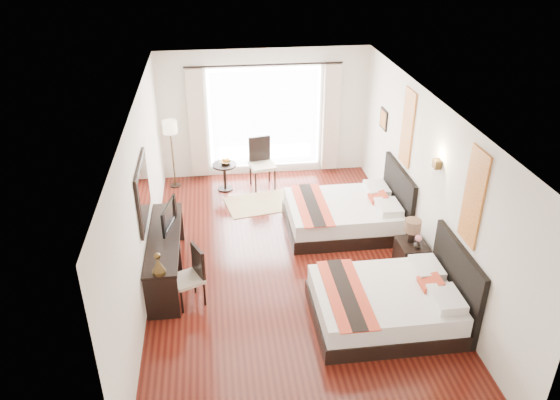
{
  "coord_description": "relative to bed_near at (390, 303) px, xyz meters",
  "views": [
    {
      "loc": [
        -1.1,
        -7.49,
        5.28
      ],
      "look_at": [
        -0.11,
        0.22,
        1.15
      ],
      "focal_mm": 35.0,
      "sensor_mm": 36.0,
      "label": 1
    }
  ],
  "objects": [
    {
      "name": "side_table",
      "position": [
        -2.2,
        4.53,
        -0.01
      ],
      "size": [
        0.51,
        0.51,
        0.59
      ],
      "primitive_type": "cylinder",
      "color": "black",
      "rests_on": "floor"
    },
    {
      "name": "console_desk",
      "position": [
        -3.25,
        1.52,
        0.07
      ],
      "size": [
        0.5,
        2.2,
        0.76
      ],
      "primitive_type": "cube",
      "color": "black",
      "rests_on": "floor"
    },
    {
      "name": "television",
      "position": [
        -3.23,
        1.81,
        0.66
      ],
      "size": [
        0.25,
        0.73,
        0.42
      ],
      "primitive_type": "imported",
      "rotation": [
        0.0,
        0.0,
        1.35
      ],
      "color": "black",
      "rests_on": "console_desk"
    },
    {
      "name": "vase",
      "position": [
        0.74,
        1.02,
        0.26
      ],
      "size": [
        0.14,
        0.14,
        0.13
      ],
      "primitive_type": "imported",
      "rotation": [
        0.0,
        0.0,
        0.19
      ],
      "color": "black",
      "rests_on": "nightstand"
    },
    {
      "name": "bed_near",
      "position": [
        0.0,
        0.0,
        0.0
      ],
      "size": [
        2.08,
        1.62,
        1.17
      ],
      "color": "black",
      "rests_on": "floor"
    },
    {
      "name": "ceiling",
      "position": [
        -1.26,
        1.53,
        2.49
      ],
      "size": [
        4.5,
        7.5,
        0.02
      ],
      "primitive_type": "cube",
      "color": "white",
      "rests_on": "wall_headboard"
    },
    {
      "name": "drape_left",
      "position": [
        -2.71,
        5.16,
        0.98
      ],
      "size": [
        0.35,
        0.14,
        2.35
      ],
      "primitive_type": "cube",
      "color": "tan",
      "rests_on": "floor"
    },
    {
      "name": "wall_headboard",
      "position": [
        0.98,
        1.53,
        1.1
      ],
      "size": [
        0.01,
        7.5,
        2.8
      ],
      "primitive_type": "cube",
      "color": "silver",
      "rests_on": "floor"
    },
    {
      "name": "bed_far",
      "position": [
        -0.01,
        2.62,
        0.0
      ],
      "size": [
        2.1,
        1.64,
        1.18
      ],
      "color": "black",
      "rests_on": "floor"
    },
    {
      "name": "jute_rug",
      "position": [
        -1.5,
        3.79,
        -0.3
      ],
      "size": [
        1.55,
        1.19,
        0.01
      ],
      "primitive_type": "cube",
      "rotation": [
        0.0,
        0.0,
        0.18
      ],
      "color": "tan",
      "rests_on": "floor"
    },
    {
      "name": "fruit_bowl",
      "position": [
        -2.17,
        4.55,
        0.31
      ],
      "size": [
        0.29,
        0.29,
        0.06
      ],
      "primitive_type": "imported",
      "rotation": [
        0.0,
        0.0,
        -0.37
      ],
      "color": "#442A18",
      "rests_on": "side_table"
    },
    {
      "name": "wall_entry",
      "position": [
        -1.26,
        -2.22,
        1.1
      ],
      "size": [
        4.5,
        0.01,
        2.8
      ],
      "primitive_type": "cube",
      "color": "silver",
      "rests_on": "floor"
    },
    {
      "name": "art_panel_far",
      "position": [
        0.97,
        2.62,
        1.65
      ],
      "size": [
        0.03,
        0.5,
        1.35
      ],
      "primitive_type": "cube",
      "color": "#923515",
      "rests_on": "wall_headboard"
    },
    {
      "name": "window_chair",
      "position": [
        -1.4,
        4.56,
        0.02
      ],
      "size": [
        0.58,
        0.58,
        1.08
      ],
      "rotation": [
        0.0,
        0.0,
        -1.39
      ],
      "color": "tan",
      "rests_on": "floor"
    },
    {
      "name": "wall_window",
      "position": [
        -1.26,
        5.27,
        1.1
      ],
      "size": [
        4.5,
        0.01,
        2.8
      ],
      "primitive_type": "cube",
      "color": "silver",
      "rests_on": "floor"
    },
    {
      "name": "table_lamp",
      "position": [
        0.7,
        1.22,
        0.48
      ],
      "size": [
        0.27,
        0.27,
        0.42
      ],
      "color": "black",
      "rests_on": "nightstand"
    },
    {
      "name": "floor",
      "position": [
        -1.26,
        1.53,
        -0.31
      ],
      "size": [
        4.5,
        7.5,
        0.01
      ],
      "primitive_type": "cube",
      "color": "#370D0A",
      "rests_on": "ground"
    },
    {
      "name": "nightstand",
      "position": [
        0.72,
        1.16,
        -0.04
      ],
      "size": [
        0.44,
        0.55,
        0.53
      ],
      "primitive_type": "cube",
      "color": "black",
      "rests_on": "floor"
    },
    {
      "name": "art_panel_near",
      "position": [
        0.97,
        0.0,
        1.65
      ],
      "size": [
        0.03,
        0.5,
        1.35
      ],
      "primitive_type": "cube",
      "color": "#923515",
      "rests_on": "wall_headboard"
    },
    {
      "name": "wall_sconce",
      "position": [
        0.93,
        1.16,
        1.62
      ],
      "size": [
        0.1,
        0.14,
        0.14
      ],
      "primitive_type": "cube",
      "color": "#433218",
      "rests_on": "wall_headboard"
    },
    {
      "name": "window_glass",
      "position": [
        -1.26,
        5.26,
        1.0
      ],
      "size": [
        2.4,
        0.02,
        2.2
      ],
      "primitive_type": "cube",
      "color": "white",
      "rests_on": "wall_window"
    },
    {
      "name": "mirror_frame",
      "position": [
        -3.48,
        1.52,
        1.25
      ],
      "size": [
        0.04,
        1.25,
        0.95
      ],
      "primitive_type": "cube",
      "color": "black",
      "rests_on": "wall_desk"
    },
    {
      "name": "wall_desk",
      "position": [
        -3.51,
        1.53,
        1.1
      ],
      "size": [
        0.01,
        7.5,
        2.8
      ],
      "primitive_type": "cube",
      "color": "silver",
      "rests_on": "floor"
    },
    {
      "name": "drape_right",
      "position": [
        0.19,
        5.16,
        0.98
      ],
      "size": [
        0.35,
        0.14,
        2.35
      ],
      "primitive_type": "cube",
      "color": "tan",
      "rests_on": "floor"
    },
    {
      "name": "bronze_figurine",
      "position": [
        -3.25,
        0.52,
        0.6
      ],
      "size": [
        0.24,
        0.24,
        0.29
      ],
      "primitive_type": null,
      "rotation": [
        0.0,
        0.0,
        -0.29
      ],
      "color": "#433218",
      "rests_on": "console_desk"
    },
    {
      "name": "mirror_glass",
      "position": [
        -3.46,
        1.52,
        1.25
      ],
      "size": [
        0.01,
        1.12,
        0.82
      ],
      "primitive_type": "cube",
      "color": "white",
      "rests_on": "mirror_frame"
    },
    {
      "name": "floor_lamp",
      "position": [
        -3.26,
        4.82,
        0.95
      ],
      "size": [
        0.3,
        0.3,
        1.49
      ],
      "color": "black",
      "rests_on": "floor"
    },
    {
      "name": "desk_chair",
      "position": [
        -2.87,
        0.78,
        -0.02
      ],
      "size": [
        0.57,
        0.57,
        0.92
      ],
      "rotation": [
        0.0,
        0.0,
        3.56
      ],
      "color": "tan",
      "rests_on": "floor"
    },
    {
      "name": "sheer_curtain",
      "position": [
        -1.26,
        5.2,
        1.0
      ],
      "size": [
        2.3,
        0.02,
        2.1
      ],
      "primitive_type": "cube",
      "color": "white",
      "rests_on": "wall_window"
    }
  ]
}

